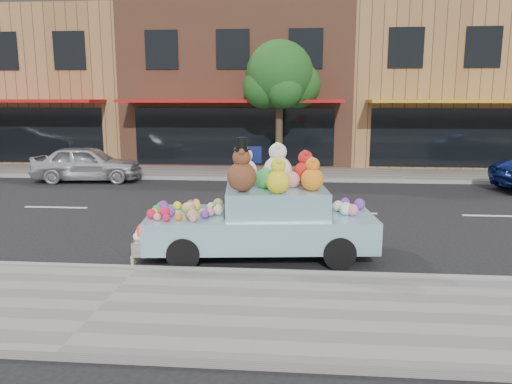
# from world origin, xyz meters

# --- Properties ---
(ground) EXTENTS (120.00, 120.00, 0.00)m
(ground) POSITION_xyz_m (0.00, 0.00, 0.00)
(ground) COLOR black
(ground) RESTS_ON ground
(near_sidewalk) EXTENTS (60.00, 3.00, 0.12)m
(near_sidewalk) POSITION_xyz_m (0.00, -6.50, 0.06)
(near_sidewalk) COLOR gray
(near_sidewalk) RESTS_ON ground
(far_sidewalk) EXTENTS (60.00, 3.00, 0.12)m
(far_sidewalk) POSITION_xyz_m (0.00, 6.50, 0.06)
(far_sidewalk) COLOR gray
(far_sidewalk) RESTS_ON ground
(near_kerb) EXTENTS (60.00, 0.12, 0.13)m
(near_kerb) POSITION_xyz_m (0.00, -5.00, 0.07)
(near_kerb) COLOR gray
(near_kerb) RESTS_ON ground
(far_kerb) EXTENTS (60.00, 0.12, 0.13)m
(far_kerb) POSITION_xyz_m (0.00, 5.00, 0.07)
(far_kerb) COLOR gray
(far_kerb) RESTS_ON ground
(storefront_left) EXTENTS (10.00, 9.80, 7.30)m
(storefront_left) POSITION_xyz_m (-10.00, 11.97, 3.64)
(storefront_left) COLOR #9D6F42
(storefront_left) RESTS_ON ground
(storefront_mid) EXTENTS (10.00, 9.80, 7.30)m
(storefront_mid) POSITION_xyz_m (0.00, 11.97, 3.64)
(storefront_mid) COLOR brown
(storefront_mid) RESTS_ON ground
(storefront_right) EXTENTS (10.00, 9.80, 7.30)m
(storefront_right) POSITION_xyz_m (10.00, 11.97, 3.64)
(storefront_right) COLOR #9D6F42
(storefront_right) RESTS_ON ground
(street_tree) EXTENTS (3.00, 2.70, 5.22)m
(street_tree) POSITION_xyz_m (2.03, 6.55, 3.69)
(street_tree) COLOR #38281C
(street_tree) RESTS_ON ground
(car_silver) EXTENTS (4.01, 1.93, 1.32)m
(car_silver) POSITION_xyz_m (-4.94, 4.38, 0.66)
(car_silver) COLOR silver
(car_silver) RESTS_ON ground
(art_car) EXTENTS (4.64, 2.21, 2.34)m
(art_car) POSITION_xyz_m (2.10, -3.82, 0.81)
(art_car) COLOR black
(art_car) RESTS_ON ground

